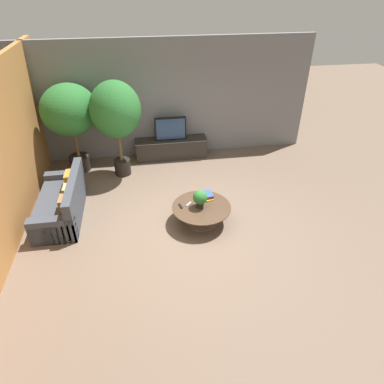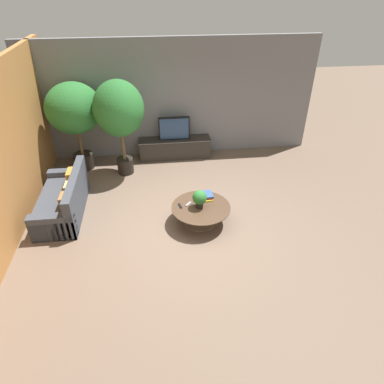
{
  "view_description": "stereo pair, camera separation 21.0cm",
  "coord_description": "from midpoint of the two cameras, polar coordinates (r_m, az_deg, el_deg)",
  "views": [
    {
      "loc": [
        -0.75,
        -5.38,
        4.35
      ],
      "look_at": [
        0.14,
        0.3,
        0.55
      ],
      "focal_mm": 32.0,
      "sensor_mm": 36.0,
      "label": 1
    },
    {
      "loc": [
        -0.54,
        -5.41,
        4.35
      ],
      "look_at": [
        0.14,
        0.3,
        0.55
      ],
      "focal_mm": 32.0,
      "sensor_mm": 36.0,
      "label": 2
    }
  ],
  "objects": [
    {
      "name": "television",
      "position": [
        9.08,
        -2.32,
        10.52
      ],
      "size": [
        0.81,
        0.13,
        0.61
      ],
      "color": "black",
      "rests_on": "media_console"
    },
    {
      "name": "back_wall_stone",
      "position": [
        9.14,
        -2.53,
        15.23
      ],
      "size": [
        7.4,
        0.12,
        3.0
      ],
      "primitive_type": "cube",
      "color": "slate",
      "rests_on": "ground"
    },
    {
      "name": "couch_by_wall",
      "position": [
        7.56,
        -19.83,
        -1.37
      ],
      "size": [
        0.84,
        1.89,
        0.84
      ],
      "rotation": [
        0.0,
        0.0,
        -1.57
      ],
      "color": "#3D424C",
      "rests_on": "ground"
    },
    {
      "name": "remote_silver",
      "position": [
        6.83,
        0.29,
        -2.02
      ],
      "size": [
        0.14,
        0.14,
        0.02
      ],
      "primitive_type": "cube",
      "rotation": [
        0.0,
        0.0,
        -0.75
      ],
      "color": "gray",
      "rests_on": "coffee_table"
    },
    {
      "name": "potted_palm_tall",
      "position": [
        8.67,
        -18.39,
        12.72
      ],
      "size": [
        1.3,
        1.3,
        2.18
      ],
      "color": "black",
      "rests_on": "ground"
    },
    {
      "name": "potted_plant_tabletop",
      "position": [
        6.65,
        2.18,
        -1.03
      ],
      "size": [
        0.28,
        0.28,
        0.37
      ],
      "color": "black",
      "rests_on": "coffee_table"
    },
    {
      "name": "ground_plane",
      "position": [
        6.97,
        -0.01,
        -5.23
      ],
      "size": [
        24.0,
        24.0,
        0.0
      ],
      "primitive_type": "plane",
      "color": "brown"
    },
    {
      "name": "media_console",
      "position": [
        9.31,
        -2.24,
        7.4
      ],
      "size": [
        1.9,
        0.5,
        0.52
      ],
      "color": "#2D2823",
      "rests_on": "ground"
    },
    {
      "name": "potted_palm_corner",
      "position": [
        8.13,
        -11.36,
        13.13
      ],
      "size": [
        1.15,
        1.15,
        2.31
      ],
      "color": "black",
      "rests_on": "ground"
    },
    {
      "name": "remote_black",
      "position": [
        6.78,
        -1.11,
        -2.32
      ],
      "size": [
        0.08,
        0.16,
        0.02
      ],
      "primitive_type": "cube",
      "rotation": [
        0.0,
        0.0,
        0.24
      ],
      "color": "black",
      "rests_on": "coffee_table"
    },
    {
      "name": "coffee_table",
      "position": [
        6.84,
        2.37,
        -3.24
      ],
      "size": [
        1.17,
        1.17,
        0.38
      ],
      "color": "#756656",
      "rests_on": "ground"
    },
    {
      "name": "book_stack",
      "position": [
        7.01,
        3.39,
        -0.66
      ],
      "size": [
        0.24,
        0.34,
        0.1
      ],
      "color": "gold",
      "rests_on": "coffee_table"
    }
  ]
}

